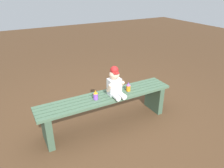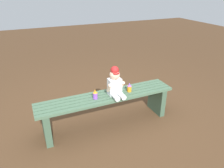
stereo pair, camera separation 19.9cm
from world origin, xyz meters
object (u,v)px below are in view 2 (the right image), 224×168
child_figure (115,83)px  sippy_cup_left (95,95)px  park_bench (107,105)px  sippy_cup_right (129,88)px

child_figure → sippy_cup_left: 0.30m
park_bench → sippy_cup_right: size_ratio=15.29×
child_figure → sippy_cup_right: child_figure is taller
sippy_cup_right → sippy_cup_left: bearing=180.0°
park_bench → sippy_cup_left: size_ratio=15.29×
park_bench → sippy_cup_left: (-0.17, -0.02, 0.20)m
child_figure → sippy_cup_right: (0.22, 0.01, -0.12)m
child_figure → sippy_cup_left: child_figure is taller
park_bench → sippy_cup_left: sippy_cup_left is taller
child_figure → sippy_cup_left: bearing=177.7°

